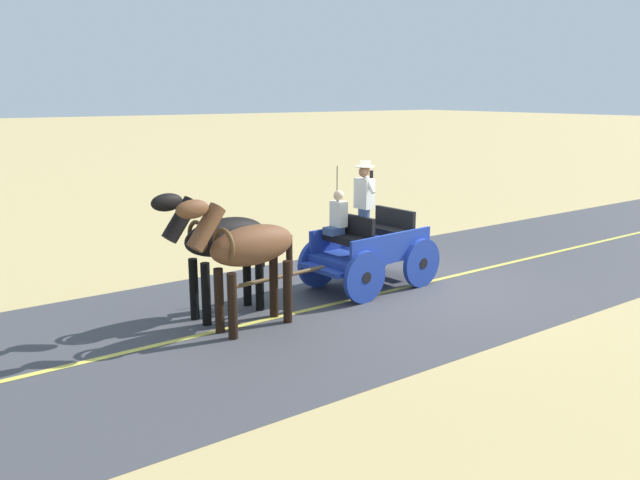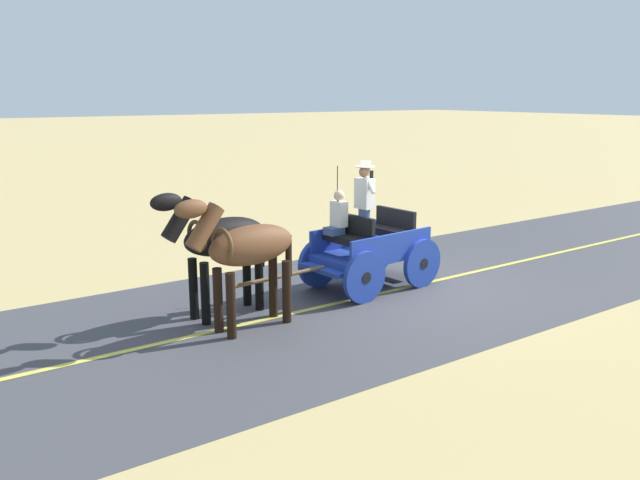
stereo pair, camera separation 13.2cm
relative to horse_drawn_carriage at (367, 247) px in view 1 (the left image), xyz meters
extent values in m
plane|color=tan|center=(-0.45, -0.75, -0.82)|extent=(200.00, 200.00, 0.00)
cube|color=#424247|center=(-0.45, -0.75, -0.81)|extent=(6.02, 160.00, 0.01)
cube|color=#DBCC4C|center=(-0.45, -0.75, -0.81)|extent=(0.12, 160.00, 0.00)
cube|color=#1E3899|center=(0.01, -0.08, -0.16)|extent=(1.37, 2.29, 0.12)
cube|color=#1E3899|center=(-0.56, -0.13, 0.12)|extent=(0.22, 2.09, 0.44)
cube|color=#1E3899|center=(0.58, -0.04, 0.12)|extent=(0.22, 2.09, 0.44)
cube|color=#1E3899|center=(-0.09, 1.13, -0.26)|extent=(1.10, 0.32, 0.08)
cube|color=#1E3899|center=(0.10, -1.28, -0.34)|extent=(0.73, 0.26, 0.06)
cube|color=black|center=(-0.04, 0.52, 0.22)|extent=(1.05, 0.44, 0.14)
cube|color=black|center=(-0.02, 0.34, 0.44)|extent=(1.02, 0.16, 0.44)
cube|color=black|center=(0.05, -0.58, 0.22)|extent=(1.05, 0.44, 0.14)
cube|color=black|center=(0.06, -0.76, 0.44)|extent=(1.02, 0.16, 0.44)
cylinder|color=#1E3899|center=(-0.70, 0.63, -0.34)|extent=(0.18, 0.96, 0.96)
cylinder|color=black|center=(-0.70, 0.63, -0.34)|extent=(0.14, 0.22, 0.21)
cylinder|color=#1E3899|center=(0.60, 0.74, -0.34)|extent=(0.18, 0.96, 0.96)
cylinder|color=black|center=(0.60, 0.74, -0.34)|extent=(0.14, 0.22, 0.21)
cylinder|color=#1E3899|center=(-0.58, -0.90, -0.34)|extent=(0.18, 0.96, 0.96)
cylinder|color=black|center=(-0.58, -0.90, -0.34)|extent=(0.14, 0.22, 0.21)
cylinder|color=#1E3899|center=(0.72, -0.80, -0.34)|extent=(0.18, 0.96, 0.96)
cylinder|color=black|center=(0.72, -0.80, -0.34)|extent=(0.14, 0.22, 0.21)
cylinder|color=brown|center=(-0.16, 2.11, -0.21)|extent=(0.23, 2.00, 0.07)
cylinder|color=black|center=(0.26, 0.54, 0.92)|extent=(0.02, 0.02, 1.30)
cylinder|color=#384C7F|center=(-0.17, 0.23, 0.35)|extent=(0.22, 0.22, 0.90)
cube|color=silver|center=(-0.17, 0.23, 1.08)|extent=(0.36, 0.25, 0.56)
sphere|color=#9E7051|center=(-0.17, 0.23, 1.48)|extent=(0.22, 0.22, 0.22)
cylinder|color=beige|center=(-0.17, 0.23, 1.58)|extent=(0.36, 0.36, 0.01)
cylinder|color=beige|center=(-0.17, 0.23, 1.63)|extent=(0.20, 0.20, 0.10)
cylinder|color=silver|center=(-0.35, 0.26, 1.26)|extent=(0.27, 0.10, 0.32)
cube|color=black|center=(-0.41, 0.27, 1.46)|extent=(0.03, 0.07, 0.14)
cube|color=#384C7F|center=(0.20, 0.66, 0.36)|extent=(0.30, 0.34, 0.14)
cube|color=silver|center=(0.21, 0.54, 0.67)|extent=(0.31, 0.22, 0.48)
sphere|color=beige|center=(0.21, 0.54, 1.02)|extent=(0.20, 0.20, 0.20)
ellipsoid|color=brown|center=(-0.62, 2.88, 0.55)|extent=(0.73, 1.61, 0.64)
cylinder|color=black|center=(-0.87, 3.40, -0.29)|extent=(0.15, 0.15, 1.05)
cylinder|color=black|center=(-0.51, 3.44, -0.29)|extent=(0.15, 0.15, 1.05)
cylinder|color=black|center=(-0.74, 2.31, -0.29)|extent=(0.15, 0.15, 1.05)
cylinder|color=black|center=(-0.38, 2.35, -0.29)|extent=(0.15, 0.15, 1.05)
cylinder|color=brown|center=(-0.72, 3.71, 0.95)|extent=(0.33, 0.67, 0.73)
ellipsoid|color=brown|center=(-0.75, 3.93, 1.26)|extent=(0.28, 0.56, 0.28)
cube|color=black|center=(-0.72, 3.69, 0.99)|extent=(0.12, 0.51, 0.56)
cylinder|color=black|center=(-0.54, 2.14, 0.25)|extent=(0.11, 0.11, 0.70)
torus|color=brown|center=(-0.69, 3.42, 0.63)|extent=(0.55, 0.13, 0.55)
ellipsoid|color=black|center=(0.17, 2.94, 0.55)|extent=(0.75, 1.62, 0.64)
cylinder|color=black|center=(-0.08, 3.46, -0.29)|extent=(0.15, 0.15, 1.05)
cylinder|color=black|center=(0.28, 3.50, -0.29)|extent=(0.15, 0.15, 1.05)
cylinder|color=black|center=(0.06, 2.37, -0.29)|extent=(0.15, 0.15, 1.05)
cylinder|color=black|center=(0.42, 2.42, -0.29)|extent=(0.15, 0.15, 1.05)
cylinder|color=black|center=(0.07, 3.78, 0.95)|extent=(0.34, 0.68, 0.73)
ellipsoid|color=black|center=(0.04, 3.99, 1.26)|extent=(0.29, 0.56, 0.28)
cube|color=black|center=(0.07, 3.76, 0.99)|extent=(0.12, 0.51, 0.56)
cylinder|color=black|center=(0.26, 2.20, 0.25)|extent=(0.11, 0.11, 0.70)
torus|color=brown|center=(0.10, 3.48, 0.63)|extent=(0.55, 0.14, 0.55)
camera|label=1|loc=(-9.25, 7.76, 2.89)|focal=36.07mm
camera|label=2|loc=(-9.32, 7.65, 2.89)|focal=36.07mm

